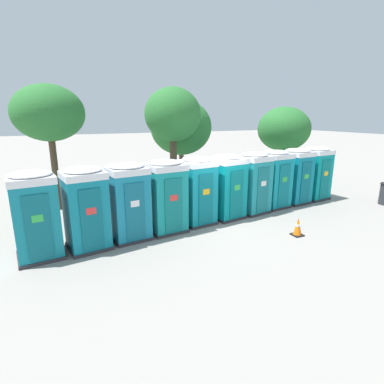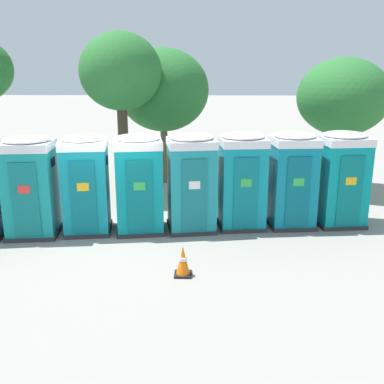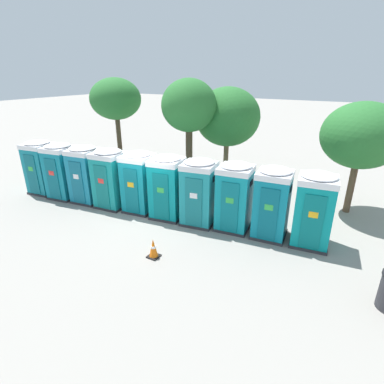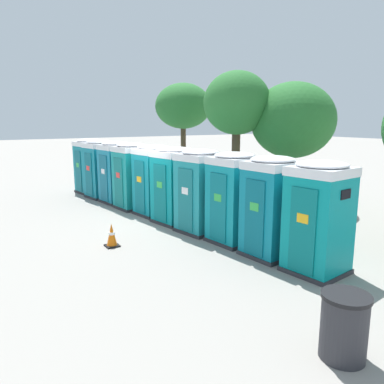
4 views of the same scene
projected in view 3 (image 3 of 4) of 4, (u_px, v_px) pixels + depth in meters
The scene contains 16 objects.
ground_plane at pixel (152, 214), 12.35m from camera, with size 120.00×120.00×0.00m, color gray.
portapotty_0 at pixel (41, 167), 14.21m from camera, with size 1.35×1.35×2.54m.
portapotty_1 at pixel (62, 171), 13.64m from camera, with size 1.37×1.37×2.54m.
portapotty_2 at pixel (86, 174), 13.20m from camera, with size 1.35×1.35×2.54m.
portapotty_3 at pixel (110, 178), 12.68m from camera, with size 1.35×1.32×2.54m.
portapotty_4 at pixel (139, 182), 12.28m from camera, with size 1.31×1.34×2.54m.
portapotty_5 at pixel (167, 187), 11.73m from camera, with size 1.40×1.38×2.54m.
portapotty_6 at pixel (199, 192), 11.23m from camera, with size 1.39×1.38×2.54m.
portapotty_7 at pixel (234, 196), 10.82m from camera, with size 1.32×1.32×2.54m.
portapotty_8 at pixel (272, 203), 10.29m from camera, with size 1.27×1.30×2.54m.
portapotty_9 at pixel (314, 209), 9.78m from camera, with size 1.35×1.34×2.54m.
street_tree_0 at pixel (116, 99), 16.72m from camera, with size 2.83×2.83×5.22m.
street_tree_1 at pixel (189, 107), 13.85m from camera, with size 2.57×2.57×5.24m.
street_tree_2 at pixel (228, 117), 15.03m from camera, with size 3.24×3.24×4.83m.
street_tree_3 at pixel (362, 136), 11.43m from camera, with size 3.02×3.02×4.48m.
traffic_cone at pixel (153, 248), 9.39m from camera, with size 0.36×0.36×0.64m.
Camera 3 is at (6.99, -8.81, 5.44)m, focal length 28.00 mm.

